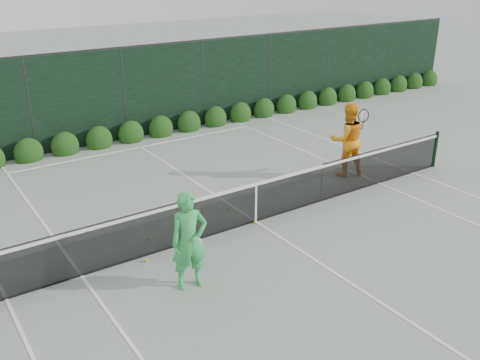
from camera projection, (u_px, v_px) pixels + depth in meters
ground at (256, 222)px, 12.39m from camera, size 80.00×80.00×0.00m
tennis_net at (255, 201)px, 12.18m from camera, size 12.90×0.10×1.07m
player_woman at (189, 241)px, 9.63m from camera, size 0.75×0.56×1.88m
player_man at (347, 140)px, 14.73m from camera, size 1.21×1.08×2.05m
court_lines at (256, 221)px, 12.39m from camera, size 11.03×23.83×0.01m
windscreen_fence at (343, 204)px, 9.74m from camera, size 32.00×21.07×3.06m
hedge_row at (131, 134)px, 17.78m from camera, size 31.66×0.65×0.94m
tennis_balls at (198, 229)px, 11.99m from camera, size 2.86×1.15×0.07m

